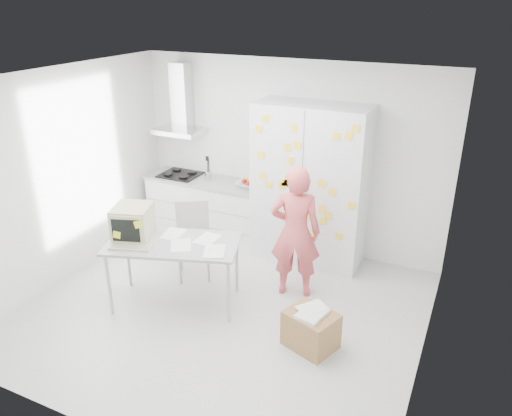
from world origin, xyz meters
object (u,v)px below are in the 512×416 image
at_px(person, 295,232).
at_px(cardboard_box, 311,329).
at_px(desk, 147,232).
at_px(chair, 193,235).

height_order(person, cardboard_box, person).
relative_size(person, cardboard_box, 2.71).
bearing_deg(cardboard_box, person, 121.18).
bearing_deg(desk, person, 11.63).
bearing_deg(chair, person, -26.77).
xyz_separation_m(desk, chair, (0.13, 0.76, -0.36)).
relative_size(chair, cardboard_box, 1.62).
distance_m(person, cardboard_box, 1.22).
bearing_deg(person, cardboard_box, 104.18).
bearing_deg(desk, chair, 61.33).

